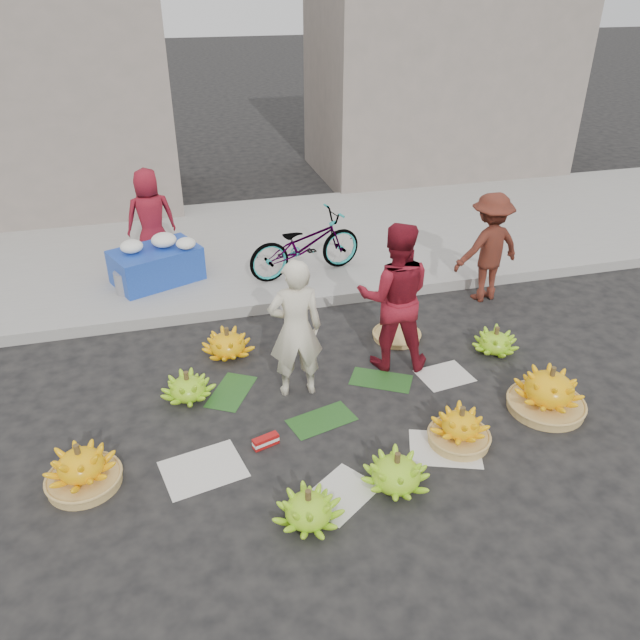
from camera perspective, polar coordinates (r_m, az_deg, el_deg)
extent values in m
plane|color=black|center=(6.41, 0.56, -7.93)|extent=(80.00, 80.00, 0.00)
cube|color=gray|center=(8.18, -3.51, 1.60)|extent=(40.00, 0.25, 0.15)
cube|color=gray|center=(10.06, -5.96, 6.92)|extent=(40.00, 4.00, 0.12)
cube|color=gray|center=(13.97, 10.98, 23.27)|extent=(5.00, 3.00, 5.00)
cylinder|color=#B08A4A|center=(5.91, -20.73, -13.54)|extent=(0.62, 0.62, 0.09)
cylinder|color=#49371D|center=(5.70, -21.32, -11.08)|extent=(0.05, 0.05, 0.12)
cylinder|color=#49371D|center=(5.08, -1.08, -15.85)|extent=(0.05, 0.05, 0.12)
cylinder|color=#49371D|center=(5.39, 7.09, -12.51)|extent=(0.05, 0.05, 0.12)
cylinder|color=#B08A4A|center=(6.10, 12.56, -10.50)|extent=(0.57, 0.57, 0.09)
cylinder|color=#49371D|center=(5.91, 12.88, -8.26)|extent=(0.05, 0.05, 0.12)
cylinder|color=#B08A4A|center=(6.75, 19.92, -7.34)|extent=(0.75, 0.75, 0.09)
cylinder|color=#49371D|center=(6.53, 20.51, -4.52)|extent=(0.05, 0.05, 0.12)
cylinder|color=#49371D|center=(7.41, 15.86, -1.06)|extent=(0.05, 0.05, 0.12)
cylinder|color=#49371D|center=(6.51, -12.12, -5.12)|extent=(0.05, 0.05, 0.12)
cylinder|color=#49371D|center=(7.14, -8.54, -1.15)|extent=(0.05, 0.05, 0.12)
cylinder|color=#B08A4A|center=(7.57, 7.02, -1.42)|extent=(0.71, 0.71, 0.06)
cube|color=#AD1212|center=(5.93, -4.99, -10.97)|extent=(0.26, 0.15, 0.10)
imported|color=beige|center=(6.22, -2.25, -0.85)|extent=(0.57, 0.39, 1.51)
imported|color=maroon|center=(6.70, 6.81, 2.12)|extent=(0.96, 0.84, 1.67)
imported|color=maroon|center=(8.44, 15.16, 6.41)|extent=(1.02, 0.68, 1.46)
cube|color=#193BA5|center=(8.84, -14.73, 4.87)|extent=(1.31, 1.08, 0.47)
ellipsoid|color=white|center=(8.68, -16.84, 6.41)|extent=(0.30, 0.30, 0.17)
ellipsoid|color=white|center=(8.75, -14.09, 7.06)|extent=(0.34, 0.34, 0.19)
ellipsoid|color=white|center=(8.63, -12.16, 6.83)|extent=(0.26, 0.26, 0.14)
cylinder|color=gray|center=(8.65, -17.40, 3.31)|extent=(0.27, 0.27, 0.30)
imported|color=maroon|center=(9.22, -15.22, 8.99)|extent=(0.74, 0.53, 1.40)
imported|color=gray|center=(8.70, -1.37, 6.93)|extent=(0.92, 1.76, 0.88)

